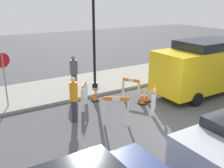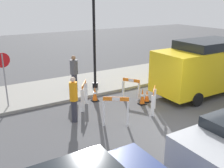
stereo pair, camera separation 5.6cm
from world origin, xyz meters
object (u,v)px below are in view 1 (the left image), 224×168
object	(u,v)px
streetlamp_post	(93,13)
stop_sign	(4,71)
work_van	(207,65)
person_worker	(74,98)
person_pedestrian	(74,72)

from	to	relation	value
streetlamp_post	stop_sign	xyz separation A→B (m)	(-4.30, -0.28, -2.16)
work_van	stop_sign	bearing A→B (deg)	161.56
stop_sign	person_worker	world-z (taller)	stop_sign
streetlamp_post	person_pedestrian	bearing A→B (deg)	171.42
stop_sign	person_worker	xyz separation A→B (m)	(1.90, -2.57, -0.69)
person_pedestrian	stop_sign	bearing A→B (deg)	9.92
work_van	person_worker	bearing A→B (deg)	177.13
streetlamp_post	person_worker	distance (m)	4.70
streetlamp_post	work_van	size ratio (longest dim) A/B	1.04
person_pedestrian	work_van	xyz separation A→B (m)	(5.51, -3.36, 0.36)
person_pedestrian	streetlamp_post	bearing A→B (deg)	173.52
work_van	streetlamp_post	bearing A→B (deg)	144.26
work_van	person_pedestrian	bearing A→B (deg)	148.61
stop_sign	person_worker	size ratio (longest dim) A/B	1.29
streetlamp_post	person_pedestrian	distance (m)	2.96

